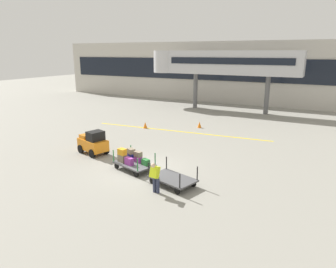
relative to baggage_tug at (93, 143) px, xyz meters
The scene contains 10 objects.
ground_plane 4.43m from the baggage_tug, 11.05° to the right, with size 120.00×120.00×0.00m, color gray.
apron_lead_line 8.27m from the baggage_tug, 73.48° to the left, with size 15.47×0.20×0.01m, color yellow.
terminal_building 25.70m from the baggage_tug, 80.33° to the left, with size 58.48×2.51×7.86m.
jet_bridge 19.75m from the baggage_tug, 85.39° to the left, with size 17.22×3.00×6.68m.
baggage_tug is the anchor object (origin of this frame).
baggage_cart_lead 4.01m from the baggage_tug, 15.83° to the right, with size 3.08×1.98×1.19m.
baggage_cart_middle 7.17m from the baggage_tug, 15.89° to the right, with size 3.08×1.98×1.10m.
baggage_handler 7.28m from the baggage_tug, 25.55° to the right, with size 0.44×0.46×1.56m.
safety_cone_near 10.55m from the baggage_tug, 70.91° to the left, with size 0.36×0.36×0.55m, color orange.
safety_cone_far 7.61m from the baggage_tug, 95.50° to the left, with size 0.36×0.36×0.55m, color orange.
Camera 1 is at (9.11, -13.81, 6.52)m, focal length 32.66 mm.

